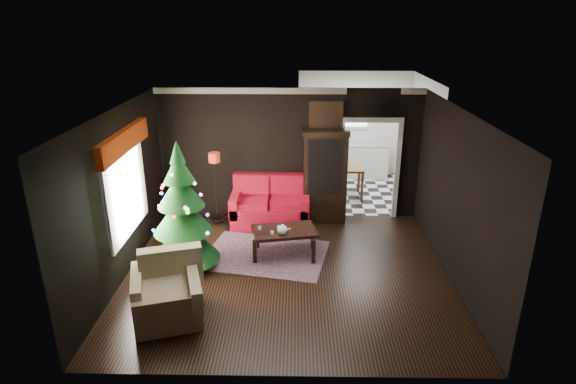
{
  "coord_description": "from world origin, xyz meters",
  "views": [
    {
      "loc": [
        0.15,
        -7.16,
        4.19
      ],
      "look_at": [
        0.0,
        0.9,
        1.15
      ],
      "focal_mm": 29.52,
      "sensor_mm": 36.0,
      "label": 1
    }
  ],
  "objects_px": {
    "floor_lamp": "(216,187)",
    "wall_clock": "(385,109)",
    "loveseat": "(270,202)",
    "christmas_tree": "(182,211)",
    "teapot": "(283,230)",
    "coffee_table": "(285,242)",
    "armchair": "(166,291)",
    "curio_cabinet": "(325,178)",
    "kitchen_table": "(348,182)"
  },
  "relations": [
    {
      "from": "floor_lamp",
      "to": "wall_clock",
      "type": "xyz_separation_m",
      "value": [
        3.46,
        0.45,
        1.55
      ]
    },
    {
      "from": "loveseat",
      "to": "wall_clock",
      "type": "relative_size",
      "value": 5.31
    },
    {
      "from": "coffee_table",
      "to": "curio_cabinet",
      "type": "bearing_deg",
      "value": 63.85
    },
    {
      "from": "coffee_table",
      "to": "teapot",
      "type": "bearing_deg",
      "value": -98.37
    },
    {
      "from": "armchair",
      "to": "curio_cabinet",
      "type": "bearing_deg",
      "value": 38.62
    },
    {
      "from": "curio_cabinet",
      "to": "wall_clock",
      "type": "bearing_deg",
      "value": 8.53
    },
    {
      "from": "christmas_tree",
      "to": "wall_clock",
      "type": "distance_m",
      "value": 4.55
    },
    {
      "from": "coffee_table",
      "to": "christmas_tree",
      "type": "bearing_deg",
      "value": -167.0
    },
    {
      "from": "loveseat",
      "to": "coffee_table",
      "type": "relative_size",
      "value": 1.5
    },
    {
      "from": "loveseat",
      "to": "wall_clock",
      "type": "distance_m",
      "value": 3.04
    },
    {
      "from": "floor_lamp",
      "to": "christmas_tree",
      "type": "distance_m",
      "value": 1.81
    },
    {
      "from": "curio_cabinet",
      "to": "wall_clock",
      "type": "distance_m",
      "value": 1.88
    },
    {
      "from": "floor_lamp",
      "to": "wall_clock",
      "type": "height_order",
      "value": "wall_clock"
    },
    {
      "from": "teapot",
      "to": "kitchen_table",
      "type": "relative_size",
      "value": 0.27
    },
    {
      "from": "curio_cabinet",
      "to": "armchair",
      "type": "height_order",
      "value": "curio_cabinet"
    },
    {
      "from": "christmas_tree",
      "to": "teapot",
      "type": "relative_size",
      "value": 11.34
    },
    {
      "from": "curio_cabinet",
      "to": "kitchen_table",
      "type": "xyz_separation_m",
      "value": [
        0.65,
        1.43,
        -0.57
      ]
    },
    {
      "from": "wall_clock",
      "to": "floor_lamp",
      "type": "bearing_deg",
      "value": -172.65
    },
    {
      "from": "loveseat",
      "to": "christmas_tree",
      "type": "xyz_separation_m",
      "value": [
        -1.39,
        -1.83,
        0.55
      ]
    },
    {
      "from": "armchair",
      "to": "wall_clock",
      "type": "height_order",
      "value": "wall_clock"
    },
    {
      "from": "loveseat",
      "to": "floor_lamp",
      "type": "xyz_separation_m",
      "value": [
        -1.11,
        -0.05,
        0.33
      ]
    },
    {
      "from": "curio_cabinet",
      "to": "teapot",
      "type": "bearing_deg",
      "value": -114.37
    },
    {
      "from": "curio_cabinet",
      "to": "floor_lamp",
      "type": "relative_size",
      "value": 1.29
    },
    {
      "from": "armchair",
      "to": "floor_lamp",
      "type": "bearing_deg",
      "value": 69.59
    },
    {
      "from": "kitchen_table",
      "to": "christmas_tree",
      "type": "bearing_deg",
      "value": -132.57
    },
    {
      "from": "coffee_table",
      "to": "wall_clock",
      "type": "xyz_separation_m",
      "value": [
        2.01,
        1.83,
        2.11
      ]
    },
    {
      "from": "wall_clock",
      "to": "curio_cabinet",
      "type": "bearing_deg",
      "value": -171.47
    },
    {
      "from": "armchair",
      "to": "coffee_table",
      "type": "height_order",
      "value": "armchair"
    },
    {
      "from": "armchair",
      "to": "wall_clock",
      "type": "relative_size",
      "value": 3.13
    },
    {
      "from": "christmas_tree",
      "to": "teapot",
      "type": "bearing_deg",
      "value": 6.54
    },
    {
      "from": "christmas_tree",
      "to": "kitchen_table",
      "type": "relative_size",
      "value": 3.08
    },
    {
      "from": "loveseat",
      "to": "wall_clock",
      "type": "height_order",
      "value": "wall_clock"
    },
    {
      "from": "coffee_table",
      "to": "wall_clock",
      "type": "bearing_deg",
      "value": 42.27
    },
    {
      "from": "floor_lamp",
      "to": "teapot",
      "type": "distance_m",
      "value": 2.14
    },
    {
      "from": "floor_lamp",
      "to": "coffee_table",
      "type": "bearing_deg",
      "value": -43.43
    },
    {
      "from": "teapot",
      "to": "floor_lamp",
      "type": "bearing_deg",
      "value": 132.0
    },
    {
      "from": "curio_cabinet",
      "to": "floor_lamp",
      "type": "xyz_separation_m",
      "value": [
        -2.26,
        -0.27,
        -0.12
      ]
    },
    {
      "from": "coffee_table",
      "to": "teapot",
      "type": "height_order",
      "value": "teapot"
    },
    {
      "from": "curio_cabinet",
      "to": "teapot",
      "type": "distance_m",
      "value": 2.06
    },
    {
      "from": "curio_cabinet",
      "to": "armchair",
      "type": "distance_m",
      "value": 4.39
    },
    {
      "from": "christmas_tree",
      "to": "teapot",
      "type": "height_order",
      "value": "christmas_tree"
    },
    {
      "from": "teapot",
      "to": "coffee_table",
      "type": "bearing_deg",
      "value": 81.63
    },
    {
      "from": "christmas_tree",
      "to": "kitchen_table",
      "type": "bearing_deg",
      "value": 47.43
    },
    {
      "from": "floor_lamp",
      "to": "armchair",
      "type": "height_order",
      "value": "floor_lamp"
    },
    {
      "from": "curio_cabinet",
      "to": "kitchen_table",
      "type": "bearing_deg",
      "value": 65.56
    },
    {
      "from": "loveseat",
      "to": "curio_cabinet",
      "type": "relative_size",
      "value": 0.89
    },
    {
      "from": "armchair",
      "to": "teapot",
      "type": "relative_size",
      "value": 4.92
    },
    {
      "from": "loveseat",
      "to": "coffee_table",
      "type": "height_order",
      "value": "loveseat"
    },
    {
      "from": "wall_clock",
      "to": "kitchen_table",
      "type": "bearing_deg",
      "value": 113.75
    },
    {
      "from": "loveseat",
      "to": "armchair",
      "type": "relative_size",
      "value": 1.7
    }
  ]
}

